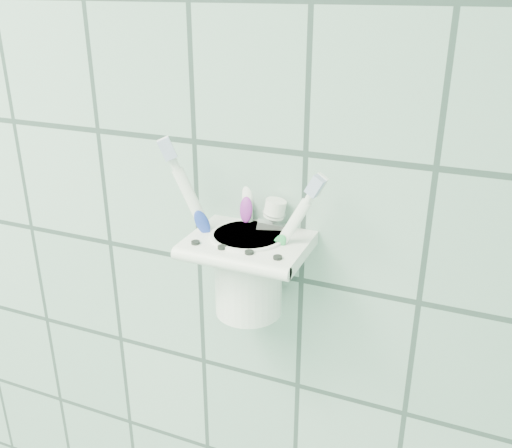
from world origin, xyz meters
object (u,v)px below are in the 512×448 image
cup (248,270)px  toothpaste_tube (258,242)px  toothbrush_blue (244,218)px  holder_bracket (249,245)px  toothbrush_pink (238,219)px  toothbrush_orange (243,227)px

cup → toothpaste_tube: toothpaste_tube is taller
cup → toothbrush_blue: 0.06m
cup → toothpaste_tube: bearing=80.0°
holder_bracket → toothbrush_blue: size_ratio=0.62×
holder_bracket → toothbrush_pink: size_ratio=0.63×
toothbrush_pink → toothbrush_blue: bearing=-39.3°
toothpaste_tube → cup: bearing=-117.8°
holder_bracket → toothbrush_pink: bearing=155.9°
toothbrush_blue → toothbrush_pink: bearing=167.0°
holder_bracket → cup: same height
cup → toothbrush_orange: 0.05m
toothpaste_tube → holder_bracket: bearing=-109.8°
toothbrush_blue → toothpaste_tube: (0.01, 0.02, -0.04)m
cup → toothbrush_pink: bearing=167.8°
toothbrush_blue → toothpaste_tube: toothbrush_blue is taller
holder_bracket → toothpaste_tube: 0.03m
toothbrush_orange → toothpaste_tube: bearing=71.0°
holder_bracket → cup: bearing=121.6°
toothbrush_pink → toothpaste_tube: (0.02, 0.02, -0.03)m
toothbrush_orange → holder_bracket: bearing=-19.1°
holder_bracket → toothbrush_orange: toothbrush_orange is taller
cup → toothbrush_orange: (-0.01, 0.00, 0.05)m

